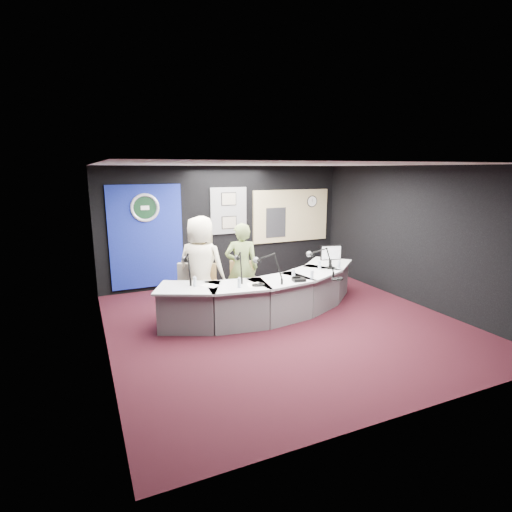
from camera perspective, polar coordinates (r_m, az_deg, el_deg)
name	(u,v)px	position (r m, az deg, el deg)	size (l,w,h in m)	color
ground	(284,323)	(7.34, 4.02, -9.52)	(6.00, 6.00, 0.00)	black
ceiling	(287,164)	(6.81, 4.39, 12.91)	(6.00, 6.00, 0.02)	silver
wall_back	(226,225)	(9.65, -4.24, 4.41)	(6.00, 0.02, 2.80)	black
wall_front	(418,297)	(4.60, 22.16, -5.42)	(6.00, 0.02, 2.80)	black
wall_left	(101,264)	(6.15, -21.30, -1.01)	(0.02, 6.00, 2.80)	black
wall_right	(416,236)	(8.75, 21.83, 2.72)	(0.02, 6.00, 2.80)	black
broadcast_desk	(268,295)	(7.65, 1.80, -5.58)	(4.50, 1.90, 0.75)	#B1B3B6
backdrop_panel	(146,237)	(9.19, -15.39, 2.64)	(1.60, 0.05, 2.30)	navy
agency_seal	(145,208)	(9.06, -15.59, 6.66)	(0.63, 0.63, 0.07)	silver
seal_center	(145,208)	(9.07, -15.59, 6.66)	(0.48, 0.48, 0.01)	black
pinboard	(229,211)	(9.60, -3.93, 6.47)	(0.90, 0.04, 1.10)	slate
framed_photo_upper	(229,199)	(9.54, -3.89, 8.13)	(0.34, 0.02, 0.27)	#7F725D
framed_photo_lower	(229,223)	(9.60, -3.84, 4.79)	(0.34, 0.02, 0.27)	#7F725D
booth_window_frame	(291,216)	(10.32, 5.03, 5.75)	(2.12, 0.06, 1.32)	tan
booth_glow	(291,216)	(10.31, 5.05, 5.75)	(2.00, 0.02, 1.20)	#E1B88E
equipment_rack	(276,223)	(10.11, 2.85, 4.79)	(0.55, 0.02, 0.75)	black
wall_clock	(312,201)	(10.57, 8.02, 7.74)	(0.28, 0.28, 0.01)	white
armchair_left	(202,293)	(7.66, -7.75, -5.29)	(0.48, 0.48, 0.85)	#A47F4B
armchair_right	(242,288)	(7.76, -2.04, -4.52)	(0.54, 0.54, 0.96)	#A47F4B
draped_jacket	(191,281)	(7.77, -9.26, -3.58)	(0.50, 0.10, 0.70)	gray
person_man	(201,266)	(7.52, -7.86, -1.48)	(0.93, 0.60, 1.90)	beige
person_woman	(242,268)	(7.65, -2.06, -1.72)	(0.63, 0.42, 1.74)	olive
computer_monitor	(331,253)	(8.21, 10.62, 0.48)	(0.44, 0.03, 0.30)	black
desk_phone	(299,280)	(7.24, 6.14, -3.39)	(0.22, 0.18, 0.05)	black
headphones_near	(337,279)	(7.43, 11.54, -3.22)	(0.20, 0.20, 0.03)	black
headphones_far	(258,285)	(6.92, 0.34, -4.12)	(0.19, 0.19, 0.03)	black
paper_stack	(210,286)	(6.97, -6.59, -4.22)	(0.20, 0.29, 0.00)	white
notepad	(254,285)	(6.96, -0.30, -4.16)	(0.22, 0.32, 0.00)	white
boom_mic_a	(187,265)	(7.23, -9.78, -1.26)	(0.18, 0.74, 0.60)	black
boom_mic_b	(239,263)	(7.26, -2.40, -1.03)	(0.27, 0.72, 0.60)	black
boom_mic_c	(269,265)	(7.13, 1.81, -1.28)	(0.37, 0.69, 0.60)	black
boom_mic_d	(321,259)	(7.72, 9.28, -0.38)	(0.29, 0.72, 0.60)	black
water_bottles	(277,274)	(7.34, 2.98, -2.58)	(3.07, 0.62, 0.18)	silver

